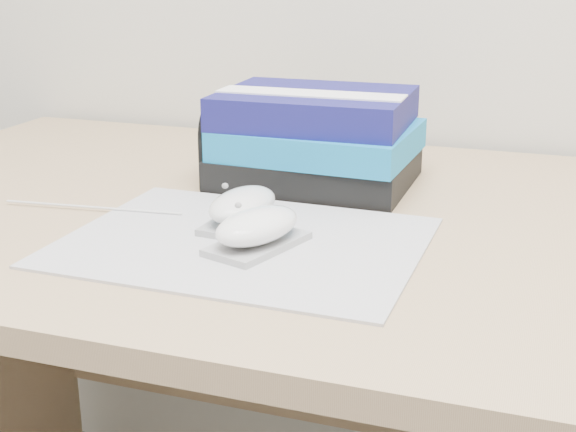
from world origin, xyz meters
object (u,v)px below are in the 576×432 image
(mouse_front, at_px, (257,229))
(desk, at_px, (407,367))
(pouch, at_px, (250,147))
(book_stack, at_px, (317,139))
(mouse_rear, at_px, (243,207))

(mouse_front, bearing_deg, desk, 57.84)
(pouch, bearing_deg, desk, -5.56)
(pouch, bearing_deg, book_stack, 24.60)
(desk, bearing_deg, book_stack, 158.09)
(mouse_rear, relative_size, mouse_front, 0.93)
(mouse_rear, relative_size, pouch, 0.93)
(mouse_rear, relative_size, book_stack, 0.45)
(desk, bearing_deg, mouse_rear, -140.09)
(book_stack, bearing_deg, mouse_rear, -97.01)
(mouse_rear, height_order, mouse_front, same)
(mouse_front, xyz_separation_m, pouch, (-0.10, 0.24, 0.03))
(mouse_front, bearing_deg, mouse_rear, 123.49)
(desk, height_order, book_stack, book_stack)
(mouse_rear, xyz_separation_m, pouch, (-0.06, 0.17, 0.03))
(mouse_rear, distance_m, pouch, 0.19)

